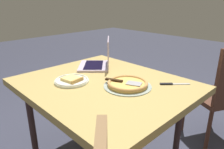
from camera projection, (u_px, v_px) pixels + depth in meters
name	position (u px, v px, depth m)	size (l,w,h in m)	color
dining_table	(104.00, 90.00, 1.50)	(1.16, 0.98, 0.72)	tan
laptop	(98.00, 61.00, 1.80)	(0.39, 0.39, 0.24)	#C0ABC2
pizza_plate	(72.00, 80.00, 1.48)	(0.24, 0.24, 0.04)	white
pizza_tray	(127.00, 84.00, 1.41)	(0.32, 0.32, 0.04)	#99A89E
table_knife	(172.00, 84.00, 1.44)	(0.15, 0.17, 0.01)	#BCBDBE
chair_far	(223.00, 92.00, 1.82)	(0.52, 0.52, 0.93)	#513024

